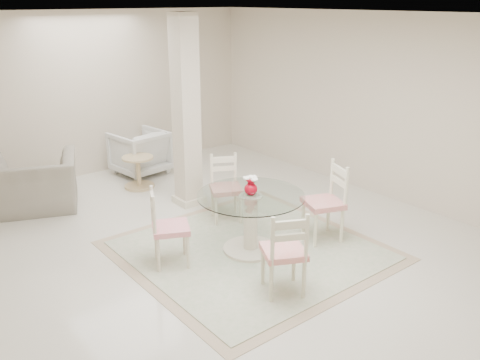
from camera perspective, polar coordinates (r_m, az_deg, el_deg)
ground at (r=6.35m, az=-3.03°, el=-7.10°), size 7.00×7.00×0.00m
room_shell at (r=5.75m, az=-3.37°, el=9.63°), size 6.02×7.02×2.71m
column at (r=7.18m, az=-6.08°, el=7.48°), size 0.30×0.30×2.70m
area_rug at (r=6.16m, az=1.17°, el=-7.90°), size 2.82×2.82×0.02m
dining_table at (r=6.00m, az=1.20°, el=-4.84°), size 1.25×1.25×0.72m
red_vase at (r=5.82m, az=1.24°, el=-0.62°), size 0.18×0.17×0.23m
dining_chair_east at (r=6.32m, az=9.93°, el=-1.81°), size 0.56×0.56×1.09m
dining_chair_north at (r=6.83m, az=-1.69°, el=-0.30°), size 0.53×0.53×0.99m
dining_chair_west at (r=5.69m, az=-8.46°, el=-4.72°), size 0.53×0.53×1.00m
dining_chair_south at (r=5.07m, az=5.15°, el=-7.55°), size 0.56×0.56×1.03m
recliner_taupe at (r=7.76m, az=-22.19°, el=-0.36°), size 1.50×1.41×0.78m
armchair_white at (r=8.85m, az=-11.19°, el=3.07°), size 0.91×0.93×0.76m
side_table at (r=8.23m, az=-11.31°, el=0.74°), size 0.49×0.49×0.51m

